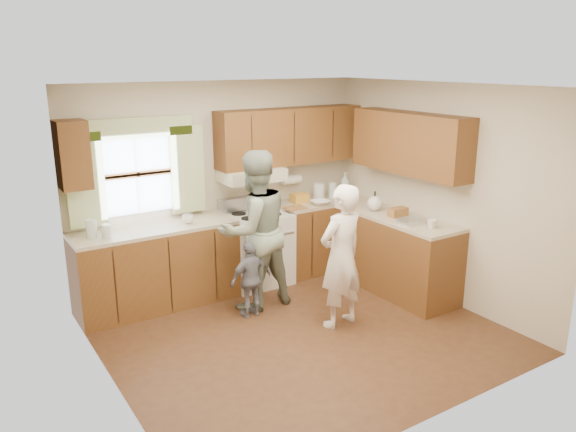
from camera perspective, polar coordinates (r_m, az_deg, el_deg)
room at (r=5.49m, az=1.39°, el=-0.10°), size 3.80×3.80×3.80m
kitchen_fixtures at (r=6.79m, az=0.56°, el=-0.60°), size 3.80×2.25×2.15m
stove at (r=7.04m, az=-3.20°, el=-3.20°), size 0.76×0.67×1.07m
woman_left at (r=5.84m, az=5.41°, el=-4.13°), size 0.60×0.44×1.54m
woman_right at (r=6.25m, az=-3.42°, el=-1.47°), size 0.91×0.73×1.80m
child at (r=6.16m, az=-3.79°, el=-6.40°), size 0.52×0.25×0.86m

